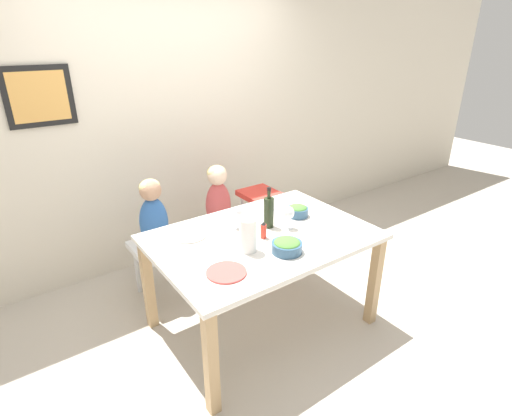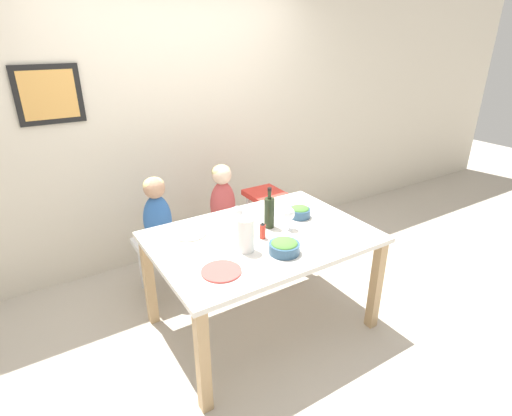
% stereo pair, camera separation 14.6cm
% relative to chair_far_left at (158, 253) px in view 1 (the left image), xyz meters
% --- Properties ---
extents(ground_plane, '(14.00, 14.00, 0.00)m').
position_rel_chair_far_left_xyz_m(ground_plane, '(0.49, -0.81, -0.40)').
color(ground_plane, '#BCB2A3').
extents(wall_back, '(10.00, 0.09, 2.70)m').
position_rel_chair_far_left_xyz_m(wall_back, '(0.49, 0.63, 0.95)').
color(wall_back, beige).
rests_on(wall_back, ground_plane).
extents(dining_table, '(1.54, 1.07, 0.78)m').
position_rel_chair_far_left_xyz_m(dining_table, '(0.49, -0.81, 0.28)').
color(dining_table, silver).
rests_on(dining_table, ground_plane).
extents(chair_far_left, '(0.39, 0.44, 0.48)m').
position_rel_chair_far_left_xyz_m(chair_far_left, '(0.00, 0.00, 0.00)').
color(chair_far_left, silver).
rests_on(chair_far_left, ground_plane).
extents(chair_far_center, '(0.39, 0.44, 0.48)m').
position_rel_chair_far_left_xyz_m(chair_far_center, '(0.60, 0.00, 0.00)').
color(chair_far_center, silver).
rests_on(chair_far_center, ground_plane).
extents(chair_right_highchair, '(0.33, 0.37, 0.71)m').
position_rel_chair_far_left_xyz_m(chair_right_highchair, '(1.06, -0.00, 0.15)').
color(chair_right_highchair, silver).
rests_on(chair_right_highchair, ground_plane).
extents(person_child_left, '(0.23, 0.18, 0.58)m').
position_rel_chair_far_left_xyz_m(person_child_left, '(-0.00, 0.00, 0.38)').
color(person_child_left, '#3366B2').
rests_on(person_child_left, chair_far_left).
extents(person_child_center, '(0.23, 0.18, 0.58)m').
position_rel_chair_far_left_xyz_m(person_child_center, '(0.60, 0.00, 0.38)').
color(person_child_center, '#C64C4C').
rests_on(person_child_center, chair_far_center).
extents(wine_bottle, '(0.08, 0.08, 0.31)m').
position_rel_chair_far_left_xyz_m(wine_bottle, '(0.60, -0.73, 0.50)').
color(wine_bottle, '#232D19').
rests_on(wine_bottle, dining_table).
extents(paper_towel_roll, '(0.11, 0.11, 0.23)m').
position_rel_chair_far_left_xyz_m(paper_towel_roll, '(0.28, -0.94, 0.49)').
color(paper_towel_roll, white).
rests_on(paper_towel_roll, dining_table).
extents(wine_glass_near, '(0.08, 0.08, 0.17)m').
position_rel_chair_far_left_xyz_m(wine_glass_near, '(0.71, -0.84, 0.49)').
color(wine_glass_near, white).
rests_on(wine_glass_near, dining_table).
extents(wine_glass_far, '(0.08, 0.08, 0.17)m').
position_rel_chair_far_left_xyz_m(wine_glass_far, '(0.40, -0.62, 0.49)').
color(wine_glass_far, white).
rests_on(wine_glass_far, dining_table).
extents(salad_bowl_large, '(0.20, 0.20, 0.09)m').
position_rel_chair_far_left_xyz_m(salad_bowl_large, '(0.48, -1.10, 0.42)').
color(salad_bowl_large, '#335675').
rests_on(salad_bowl_large, dining_table).
extents(salad_bowl_small, '(0.17, 0.17, 0.09)m').
position_rel_chair_far_left_xyz_m(salad_bowl_small, '(0.90, -0.71, 0.42)').
color(salad_bowl_small, '#335675').
rests_on(salad_bowl_small, dining_table).
extents(dinner_plate_front_left, '(0.24, 0.24, 0.01)m').
position_rel_chair_far_left_xyz_m(dinner_plate_front_left, '(0.02, -1.08, 0.38)').
color(dinner_plate_front_left, '#D14C47').
rests_on(dinner_plate_front_left, dining_table).
extents(dinner_plate_back_left, '(0.24, 0.24, 0.01)m').
position_rel_chair_far_left_xyz_m(dinner_plate_back_left, '(0.06, -0.53, 0.38)').
color(dinner_plate_back_left, silver).
rests_on(dinner_plate_back_left, dining_table).
extents(condiment_bottle_hot_sauce, '(0.04, 0.04, 0.12)m').
position_rel_chair_far_left_xyz_m(condiment_bottle_hot_sauce, '(0.47, -0.85, 0.43)').
color(condiment_bottle_hot_sauce, red).
rests_on(condiment_bottle_hot_sauce, dining_table).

